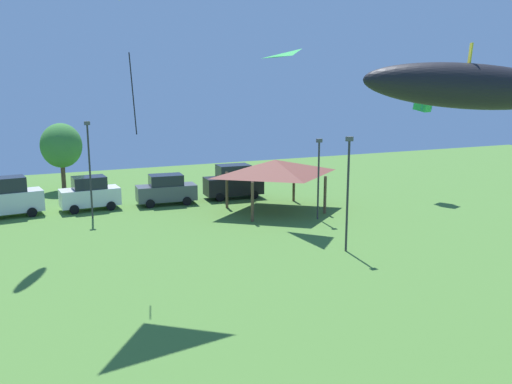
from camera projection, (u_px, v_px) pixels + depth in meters
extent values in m
cube|color=green|center=(423.00, 92.00, 41.66)|extent=(1.38, 1.44, 0.78)
cube|color=green|center=(423.00, 107.00, 41.88)|extent=(1.38, 1.44, 0.78)
cylinder|color=blue|center=(422.00, 100.00, 41.14)|extent=(0.02, 0.02, 1.71)
cylinder|color=blue|center=(432.00, 100.00, 41.54)|extent=(0.02, 0.02, 1.71)
cylinder|color=blue|center=(414.00, 99.00, 42.01)|extent=(0.02, 0.02, 1.71)
cylinder|color=blue|center=(424.00, 99.00, 42.41)|extent=(0.02, 0.02, 1.71)
pyramid|color=green|center=(302.00, 65.00, 34.67)|extent=(2.05, 2.96, 0.61)
pyramid|color=yellow|center=(120.00, 30.00, 23.78)|extent=(3.84, 2.85, 0.86)
cylinder|color=black|center=(133.00, 94.00, 23.37)|extent=(0.13, 0.54, 3.50)
ellipsoid|color=black|center=(467.00, 86.00, 14.96)|extent=(5.73, 3.78, 1.62)
cube|color=yellow|center=(468.00, 73.00, 14.89)|extent=(0.21, 0.23, 1.61)
cube|color=silver|center=(6.00, 202.00, 36.07)|extent=(4.71, 2.29, 1.39)
cube|color=#1E232D|center=(5.00, 185.00, 35.84)|extent=(2.67, 1.91, 0.98)
cylinder|color=black|center=(32.00, 212.00, 36.19)|extent=(0.66, 0.29, 0.64)
cylinder|color=black|center=(28.00, 207.00, 37.67)|extent=(0.66, 0.29, 0.64)
cube|color=silver|center=(90.00, 197.00, 38.19)|extent=(4.10, 1.96, 1.21)
cube|color=#1E232D|center=(89.00, 182.00, 37.99)|extent=(2.29, 1.73, 0.85)
cylinder|color=black|center=(111.00, 206.00, 38.10)|extent=(0.65, 0.25, 0.64)
cylinder|color=black|center=(106.00, 201.00, 39.65)|extent=(0.65, 0.25, 0.64)
cylinder|color=black|center=(74.00, 210.00, 36.98)|extent=(0.65, 0.25, 0.64)
cylinder|color=black|center=(70.00, 205.00, 38.52)|extent=(0.65, 0.25, 0.64)
cube|color=#4C5156|center=(166.00, 193.00, 39.90)|extent=(4.45, 2.10, 1.12)
cube|color=#1E232D|center=(166.00, 180.00, 39.72)|extent=(2.50, 1.79, 0.79)
cylinder|color=black|center=(187.00, 201.00, 39.66)|extent=(0.66, 0.27, 0.64)
cylinder|color=black|center=(182.00, 197.00, 41.25)|extent=(0.66, 0.27, 0.64)
cylinder|color=black|center=(150.00, 204.00, 38.77)|extent=(0.66, 0.27, 0.64)
cylinder|color=black|center=(147.00, 199.00, 40.37)|extent=(0.66, 0.27, 0.64)
cube|color=black|center=(233.00, 185.00, 42.12)|extent=(4.58, 2.09, 1.36)
cube|color=#1E232D|center=(233.00, 171.00, 41.90)|extent=(2.56, 1.81, 0.95)
cylinder|color=black|center=(254.00, 195.00, 41.92)|extent=(0.65, 0.26, 0.64)
cylinder|color=black|center=(246.00, 191.00, 43.56)|extent=(0.65, 0.26, 0.64)
cylinder|color=black|center=(220.00, 197.00, 40.95)|extent=(0.65, 0.26, 0.64)
cylinder|color=black|center=(213.00, 193.00, 42.59)|extent=(0.65, 0.26, 0.64)
cylinder|color=brown|center=(252.00, 202.00, 34.77)|extent=(0.20, 0.20, 2.60)
cylinder|color=brown|center=(325.00, 195.00, 37.01)|extent=(0.20, 0.20, 2.60)
cylinder|color=brown|center=(227.00, 190.00, 38.73)|extent=(0.20, 0.20, 2.60)
cylinder|color=brown|center=(294.00, 184.00, 40.97)|extent=(0.20, 0.20, 2.60)
pyramid|color=brown|center=(275.00, 167.00, 37.52)|extent=(7.06, 5.75, 1.00)
cylinder|color=#2D2D33|center=(90.00, 172.00, 35.40)|extent=(0.12, 0.12, 6.15)
cube|color=#4C4C51|center=(87.00, 123.00, 34.78)|extent=(0.36, 0.20, 0.24)
cylinder|color=#2D2D33|center=(348.00, 197.00, 28.24)|extent=(0.12, 0.12, 5.85)
cube|color=#4C4C51|center=(349.00, 139.00, 27.65)|extent=(0.36, 0.20, 0.24)
cylinder|color=#2D2D33|center=(318.00, 181.00, 35.16)|extent=(0.12, 0.12, 5.06)
cube|color=#4C4C51|center=(319.00, 141.00, 34.65)|extent=(0.36, 0.20, 0.24)
cylinder|color=brown|center=(63.00, 175.00, 45.23)|extent=(0.36, 0.36, 2.51)
ellipsoid|color=#3D7F38|center=(61.00, 145.00, 44.75)|extent=(3.35, 3.35, 3.68)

